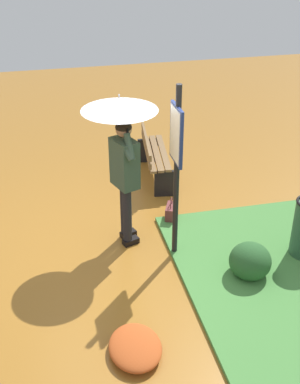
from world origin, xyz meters
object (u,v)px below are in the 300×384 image
info_sign_post (176,155)px  handbag (171,212)px  park_bench (154,156)px  person_with_umbrella (122,134)px

info_sign_post → handbag: 1.56m
handbag → park_bench: bearing=-2.7°
person_with_umbrella → park_bench: 2.16m
info_sign_post → handbag: (0.81, -0.18, -1.32)m
person_with_umbrella → handbag: (0.29, -0.74, -1.42)m
info_sign_post → park_bench: bearing=-6.5°
person_with_umbrella → info_sign_post: 0.77m
info_sign_post → park_bench: 2.42m
person_with_umbrella → handbag: 1.63m
info_sign_post → handbag: info_sign_post is taller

